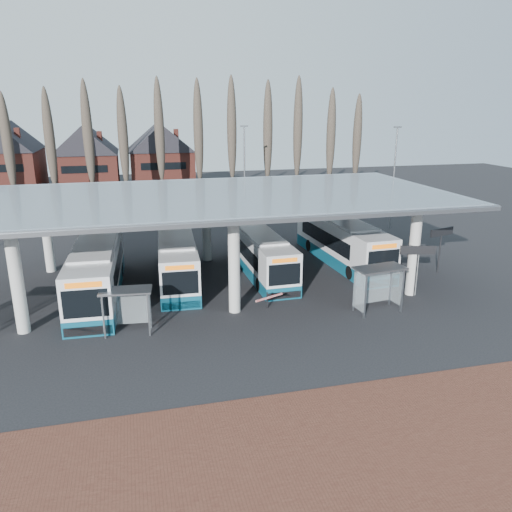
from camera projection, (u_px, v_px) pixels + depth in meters
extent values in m
plane|color=black|center=(244.00, 328.00, 28.29)|extent=(140.00, 140.00, 0.00)
cube|color=brown|center=(321.00, 472.00, 17.14)|extent=(70.00, 10.00, 0.03)
cylinder|color=#BBBBB6|center=(17.00, 281.00, 26.95)|extent=(0.70, 0.70, 6.00)
cylinder|color=#BBBBB6|center=(47.00, 233.00, 37.16)|extent=(0.70, 0.70, 6.00)
cylinder|color=#BBBBB6|center=(234.00, 265.00, 29.74)|extent=(0.70, 0.70, 6.00)
cylinder|color=#BBBBB6|center=(206.00, 224.00, 39.96)|extent=(0.70, 0.70, 6.00)
cylinder|color=#BBBBB6|center=(414.00, 251.00, 32.54)|extent=(0.70, 0.70, 6.00)
cylinder|color=#BBBBB6|center=(345.00, 216.00, 42.75)|extent=(0.70, 0.70, 6.00)
cube|color=gray|center=(217.00, 195.00, 33.91)|extent=(32.00, 16.00, 0.12)
cube|color=silver|center=(217.00, 194.00, 33.89)|extent=(31.50, 15.50, 0.04)
cone|color=#473D33|center=(8.00, 154.00, 52.64)|extent=(0.36, 0.36, 14.50)
ellipsoid|color=#473D33|center=(6.00, 137.00, 52.14)|extent=(1.10, 1.10, 11.02)
cone|color=#473D33|center=(49.00, 153.00, 53.58)|extent=(0.36, 0.36, 14.50)
ellipsoid|color=#473D33|center=(47.00, 136.00, 53.07)|extent=(1.10, 1.10, 11.02)
cone|color=#473D33|center=(88.00, 152.00, 54.51)|extent=(0.36, 0.36, 14.50)
ellipsoid|color=#473D33|center=(86.00, 136.00, 54.00)|extent=(1.10, 1.10, 11.02)
cone|color=#473D33|center=(125.00, 151.00, 55.44)|extent=(0.36, 0.36, 14.50)
ellipsoid|color=#473D33|center=(124.00, 135.00, 54.94)|extent=(1.10, 1.10, 11.02)
cone|color=#473D33|center=(162.00, 150.00, 56.37)|extent=(0.36, 0.36, 14.50)
ellipsoid|color=#473D33|center=(161.00, 135.00, 55.87)|extent=(1.10, 1.10, 11.02)
cone|color=#473D33|center=(197.00, 150.00, 57.30)|extent=(0.36, 0.36, 14.50)
ellipsoid|color=#473D33|center=(197.00, 134.00, 56.80)|extent=(1.10, 1.10, 11.02)
cone|color=#473D33|center=(231.00, 149.00, 58.24)|extent=(0.36, 0.36, 14.50)
ellipsoid|color=#473D33|center=(231.00, 134.00, 57.73)|extent=(1.10, 1.10, 11.02)
cone|color=#473D33|center=(264.00, 148.00, 59.17)|extent=(0.36, 0.36, 14.50)
ellipsoid|color=#473D33|center=(264.00, 133.00, 58.66)|extent=(1.10, 1.10, 11.02)
cone|color=#473D33|center=(296.00, 148.00, 60.10)|extent=(0.36, 0.36, 14.50)
ellipsoid|color=#473D33|center=(297.00, 133.00, 59.60)|extent=(1.10, 1.10, 11.02)
cone|color=#473D33|center=(327.00, 147.00, 61.03)|extent=(0.36, 0.36, 14.50)
ellipsoid|color=#473D33|center=(328.00, 132.00, 60.53)|extent=(1.10, 1.10, 11.02)
cone|color=#473D33|center=(357.00, 146.00, 61.96)|extent=(0.36, 0.36, 14.50)
ellipsoid|color=#473D33|center=(358.00, 132.00, 61.46)|extent=(1.10, 1.10, 11.02)
cube|color=maroon|center=(10.00, 176.00, 63.36)|extent=(8.00, 10.00, 7.00)
pyramid|color=black|center=(2.00, 119.00, 61.34)|extent=(8.30, 10.30, 3.50)
cube|color=maroon|center=(88.00, 174.00, 65.57)|extent=(8.00, 10.00, 7.00)
pyramid|color=black|center=(83.00, 119.00, 63.55)|extent=(8.30, 10.30, 3.50)
cube|color=maroon|center=(162.00, 172.00, 67.79)|extent=(8.00, 10.00, 7.00)
pyramid|color=black|center=(159.00, 118.00, 65.76)|extent=(8.30, 10.30, 3.50)
cylinder|color=slate|center=(245.00, 176.00, 52.39)|extent=(0.16, 0.16, 10.00)
cube|color=slate|center=(244.00, 126.00, 50.91)|extent=(0.80, 0.15, 0.15)
cylinder|color=slate|center=(394.00, 179.00, 50.08)|extent=(0.16, 0.16, 10.00)
cube|color=slate|center=(398.00, 127.00, 48.60)|extent=(0.80, 0.15, 0.15)
cube|color=silver|center=(97.00, 268.00, 32.58)|extent=(3.21, 12.85, 2.98)
cube|color=navy|center=(99.00, 289.00, 32.99)|extent=(3.23, 12.88, 0.96)
cube|color=silver|center=(95.00, 246.00, 32.13)|extent=(2.74, 7.74, 0.19)
cube|color=black|center=(97.00, 264.00, 33.04)|extent=(3.11, 9.29, 1.17)
cube|color=black|center=(85.00, 304.00, 26.60)|extent=(2.39, 0.16, 1.59)
cube|color=black|center=(104.00, 242.00, 38.50)|extent=(2.30, 0.15, 1.28)
cube|color=#D45E0B|center=(83.00, 285.00, 26.30)|extent=(1.90, 0.13, 0.32)
cube|color=black|center=(88.00, 331.00, 27.07)|extent=(2.58, 0.19, 0.53)
cylinder|color=black|center=(70.00, 314.00, 28.96)|extent=(0.34, 1.03, 1.02)
cylinder|color=black|center=(114.00, 310.00, 29.44)|extent=(0.34, 1.03, 1.02)
cylinder|color=black|center=(86.00, 272.00, 36.23)|extent=(0.34, 1.03, 1.02)
cylinder|color=black|center=(121.00, 270.00, 36.71)|extent=(0.34, 1.03, 1.02)
cube|color=silver|center=(177.00, 256.00, 35.71)|extent=(3.15, 11.82, 2.73)
cube|color=navy|center=(178.00, 274.00, 36.09)|extent=(3.17, 11.84, 0.88)
cube|color=silver|center=(176.00, 237.00, 35.30)|extent=(2.64, 7.13, 0.18)
cube|color=black|center=(177.00, 253.00, 36.14)|extent=(3.00, 8.55, 1.07)
cube|color=black|center=(180.00, 283.00, 30.22)|extent=(2.19, 0.18, 1.46)
cube|color=black|center=(174.00, 235.00, 41.16)|extent=(2.11, 0.18, 1.17)
cube|color=#D45E0B|center=(180.00, 268.00, 29.94)|extent=(1.74, 0.15, 0.29)
cube|color=black|center=(181.00, 305.00, 30.65)|extent=(2.36, 0.21, 0.49)
cylinder|color=black|center=(162.00, 292.00, 32.40)|extent=(0.33, 0.95, 0.94)
cylinder|color=black|center=(197.00, 290.00, 32.80)|extent=(0.33, 0.95, 0.94)
cylinder|color=black|center=(161.00, 260.00, 39.09)|extent=(0.33, 0.95, 0.94)
cylinder|color=black|center=(190.00, 259.00, 39.49)|extent=(0.33, 0.95, 0.94)
cube|color=silver|center=(261.00, 251.00, 37.11)|extent=(2.61, 11.39, 2.65)
cube|color=navy|center=(261.00, 268.00, 37.48)|extent=(2.62, 11.41, 0.85)
cube|color=silver|center=(261.00, 234.00, 36.72)|extent=(2.29, 6.84, 0.17)
cube|color=black|center=(259.00, 248.00, 37.52)|extent=(2.59, 8.21, 1.04)
cube|color=black|center=(284.00, 275.00, 31.87)|extent=(2.12, 0.09, 1.42)
cube|color=black|center=(243.00, 232.00, 42.31)|extent=(2.05, 0.09, 1.13)
cube|color=#D45E0B|center=(285.00, 260.00, 31.60)|extent=(1.69, 0.08, 0.28)
cube|color=black|center=(284.00, 295.00, 32.29)|extent=(2.29, 0.11, 0.47)
cylinder|color=black|center=(259.00, 284.00, 33.88)|extent=(0.28, 0.91, 0.91)
cylinder|color=black|center=(290.00, 282.00, 34.42)|extent=(0.28, 0.91, 0.91)
cylinder|color=black|center=(237.00, 256.00, 40.26)|extent=(0.28, 0.91, 0.91)
cylinder|color=black|center=(263.00, 254.00, 40.80)|extent=(0.28, 0.91, 0.91)
cube|color=silver|center=(342.00, 239.00, 39.71)|extent=(3.25, 12.74, 2.95)
cube|color=navy|center=(341.00, 256.00, 40.12)|extent=(3.27, 12.76, 0.95)
cube|color=silver|center=(343.00, 221.00, 39.27)|extent=(2.76, 7.68, 0.19)
cube|color=black|center=(339.00, 236.00, 40.16)|extent=(3.13, 9.21, 1.16)
cube|color=black|center=(383.00, 261.00, 33.92)|extent=(2.36, 0.17, 1.58)
cube|color=black|center=(311.00, 221.00, 45.45)|extent=(2.28, 0.17, 1.26)
cube|color=#D45E0B|center=(384.00, 246.00, 33.62)|extent=(1.88, 0.14, 0.32)
cube|color=black|center=(382.00, 283.00, 34.39)|extent=(2.55, 0.20, 0.53)
cylinder|color=black|center=(350.00, 273.00, 36.11)|extent=(0.34, 1.02, 1.01)
cylinder|color=black|center=(380.00, 270.00, 36.78)|extent=(0.34, 1.02, 1.01)
cylinder|color=black|center=(310.00, 245.00, 43.15)|extent=(0.34, 1.02, 1.01)
cylinder|color=black|center=(335.00, 243.00, 43.82)|extent=(0.34, 1.02, 1.01)
cube|color=gray|center=(104.00, 318.00, 26.65)|extent=(0.09, 0.09, 2.47)
cube|color=gray|center=(149.00, 315.00, 26.99)|extent=(0.09, 0.09, 2.47)
cube|color=gray|center=(106.00, 310.00, 27.68)|extent=(0.09, 0.09, 2.47)
cube|color=gray|center=(150.00, 307.00, 28.02)|extent=(0.09, 0.09, 2.47)
cube|color=gray|center=(125.00, 290.00, 26.97)|extent=(2.89, 1.65, 0.10)
cube|color=silver|center=(128.00, 307.00, 27.88)|extent=(2.36, 0.27, 1.97)
cube|color=silver|center=(104.00, 313.00, 27.15)|extent=(0.15, 1.08, 1.97)
cube|color=silver|center=(150.00, 310.00, 27.50)|extent=(0.15, 1.08, 1.97)
cube|color=gray|center=(365.00, 297.00, 29.25)|extent=(0.10, 0.10, 2.73)
cube|color=gray|center=(402.00, 291.00, 30.14)|extent=(0.10, 0.10, 2.73)
cube|color=gray|center=(354.00, 290.00, 30.32)|extent=(0.10, 0.10, 2.73)
cube|color=gray|center=(391.00, 285.00, 31.21)|extent=(0.10, 0.10, 2.73)
cube|color=gray|center=(380.00, 268.00, 29.82)|extent=(3.21, 1.88, 0.11)
cube|color=silver|center=(372.00, 286.00, 30.80)|extent=(2.60, 0.35, 2.18)
cube|color=silver|center=(359.00, 292.00, 29.75)|extent=(0.18, 1.20, 2.18)
cube|color=silver|center=(397.00, 287.00, 30.68)|extent=(0.18, 1.20, 2.18)
cylinder|color=black|center=(416.00, 272.00, 32.62)|extent=(0.11, 0.11, 3.37)
cube|color=black|center=(418.00, 250.00, 32.20)|extent=(2.28, 0.67, 0.58)
cylinder|color=black|center=(440.00, 251.00, 37.30)|extent=(0.10, 0.10, 3.36)
cube|color=black|center=(442.00, 232.00, 36.87)|extent=(2.26, 0.75, 0.58)
cube|color=black|center=(267.00, 300.00, 30.94)|extent=(0.08, 0.08, 1.04)
cube|color=red|center=(269.00, 297.00, 30.39)|extent=(1.93, 0.95, 0.09)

